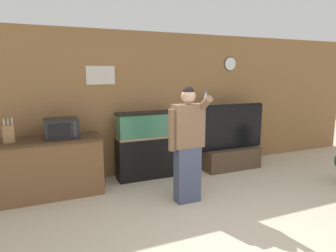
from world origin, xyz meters
The scene contains 8 objects.
ground_plane centered at (0.00, 0.00, 0.00)m, with size 18.00×18.00×0.00m, color beige.
wall_back_paneled centered at (0.00, 2.81, 1.30)m, with size 10.00×0.08×2.60m.
counter_island centered at (-1.85, 2.30, 0.45)m, with size 1.60×0.63×0.90m.
microwave centered at (-1.63, 2.32, 1.04)m, with size 0.49×0.40×0.29m.
knife_block centered at (-2.34, 2.24, 1.02)m, with size 0.15×0.12×0.35m.
aquarium_on_stand centered at (-0.20, 2.48, 0.60)m, with size 1.09×0.35×1.19m.
tv_on_stand centered at (1.49, 2.29, 0.37)m, with size 1.39×0.40×1.28m.
person_standing centered at (-0.01, 1.28, 0.88)m, with size 0.53×0.40×1.69m.
Camera 1 is at (-1.92, -2.43, 1.87)m, focal length 32.00 mm.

